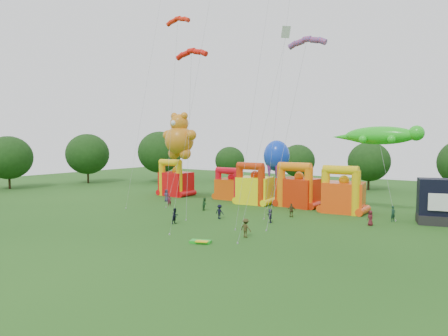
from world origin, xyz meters
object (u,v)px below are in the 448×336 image
Objects in this scene: teddy_bear_kite at (179,142)px; octopus_kite at (275,173)px; bouncy_castle_2 at (254,188)px; spectator_0 at (166,195)px; gecko_kite at (384,161)px; spectator_4 at (291,210)px; bouncy_castle_0 at (175,182)px.

teddy_bear_kite reaches higher than octopus_kite.
bouncy_castle_2 is 3.34× the size of spectator_0.
spectator_0 is (-15.03, -8.90, -3.74)m from octopus_kite.
teddy_bear_kite reaches higher than spectator_0.
bouncy_castle_2 is 19.69m from gecko_kite.
gecko_kite reaches higher than octopus_kite.
teddy_bear_kite is at bearing -154.90° from bouncy_castle_2.
teddy_bear_kite is 22.31m from spectator_4.
spectator_0 is (3.55, -6.19, -1.52)m from bouncy_castle_0.
bouncy_castle_2 is (16.53, -0.24, -0.01)m from bouncy_castle_0.
gecko_kite reaches higher than spectator_4.
bouncy_castle_0 is 10.57m from teddy_bear_kite.
spectator_0 is (-2.02, -0.82, -8.71)m from teddy_bear_kite.
spectator_4 is at bearing -142.72° from gecko_kite.
spectator_4 is at bearing -52.64° from octopus_kite.
bouncy_castle_2 is at bearing -178.31° from gecko_kite.
teddy_bear_kite is 16.10m from octopus_kite.
gecko_kite is 1.19× the size of octopus_kite.
teddy_bear_kite is (-10.96, -5.13, 7.20)m from bouncy_castle_2.
gecko_kite is at bearing -7.96° from octopus_kite.
octopus_kite is at bearing 55.13° from bouncy_castle_2.
teddy_bear_kite is at bearing -148.15° from octopus_kite.
gecko_kite is at bearing 10.73° from teddy_bear_kite.
gecko_kite is (19.11, 0.56, 4.71)m from bouncy_castle_2.
bouncy_castle_0 is at bearing -47.31° from spectator_4.
spectator_0 is at bearing -168.53° from gecko_kite.
teddy_bear_kite is 8.12× the size of spectator_4.
bouncy_castle_2 is 0.65× the size of octopus_kite.
teddy_bear_kite is at bearing 8.44° from spectator_0.
spectator_4 is at bearing -15.08° from bouncy_castle_0.
bouncy_castle_2 is at bearing 25.10° from teddy_bear_kite.
bouncy_castle_0 is 0.55× the size of gecko_kite.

